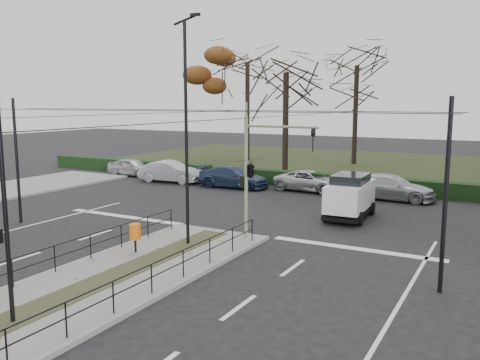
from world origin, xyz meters
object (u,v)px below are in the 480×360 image
object	(u,v)px
litter_bin	(135,232)
parked_car_fifth	(391,187)
parked_car_fourth	(311,181)
streetlamp_median_near	(2,164)
rust_tree	(248,62)
parked_car_second	(171,172)
parked_car_third	(233,177)
bare_tree_center	(357,73)
traffic_light	(252,168)
streetlamp_median_far	(187,131)
parked_car_first	(132,167)
bare_tree_near	(286,80)
white_van	(350,195)

from	to	relation	value
litter_bin	parked_car_fifth	bearing A→B (deg)	69.25
parked_car_fourth	parked_car_fifth	xyz separation A→B (m)	(5.28, -0.45, 0.08)
streetlamp_median_near	rust_tree	xyz separation A→B (m)	(-12.33, 36.67, 5.37)
parked_car_second	parked_car_third	distance (m)	5.13
streetlamp_median_near	bare_tree_center	world-z (taller)	bare_tree_center
traffic_light	streetlamp_median_near	xyz separation A→B (m)	(-1.67, -10.42, 1.19)
streetlamp_median_far	parked_car_fifth	xyz separation A→B (m)	(5.01, 14.20, -3.95)
parked_car_fourth	parked_car_first	bearing A→B (deg)	95.22
litter_bin	bare_tree_near	xyz separation A→B (m)	(-2.84, 20.80, 6.48)
streetlamp_median_far	bare_tree_center	world-z (taller)	bare_tree_center
parked_car_first	bare_tree_center	world-z (taller)	bare_tree_center
traffic_light	parked_car_third	world-z (taller)	traffic_light
streetlamp_median_near	parked_car_third	bearing A→B (deg)	104.45
litter_bin	parked_car_first	bearing A→B (deg)	130.75
streetlamp_median_near	bare_tree_near	world-z (taller)	bare_tree_near
parked_car_first	parked_car_fifth	size ratio (longest dim) A/B	0.79
traffic_light	parked_car_first	size ratio (longest dim) A/B	1.25
parked_car_third	parked_car_fifth	xyz separation A→B (m)	(10.46, 0.72, 0.03)
streetlamp_median_near	parked_car_second	size ratio (longest dim) A/B	1.74
traffic_light	parked_car_second	bearing A→B (deg)	137.98
parked_car_first	bare_tree_center	bearing A→B (deg)	-41.67
streetlamp_median_far	parked_car_second	size ratio (longest dim) A/B	1.91
streetlamp_median_near	parked_car_third	xyz separation A→B (m)	(-5.62, 21.82, -3.58)
bare_tree_center	parked_car_first	bearing A→B (deg)	-131.17
parked_car_second	white_van	world-z (taller)	white_van
streetlamp_median_near	parked_car_second	xyz separation A→B (m)	(-10.75, 21.62, -3.52)
bare_tree_center	parked_car_fifth	distance (m)	18.78
traffic_light	parked_car_first	distance (m)	21.28
parked_car_first	parked_car_second	size ratio (longest dim) A/B	0.87
parked_car_first	traffic_light	bearing A→B (deg)	-126.45
streetlamp_median_near	white_van	size ratio (longest dim) A/B	1.97
bare_tree_center	streetlamp_median_near	bearing A→B (deg)	-87.10
bare_tree_center	white_van	bearing A→B (deg)	-74.54
parked_car_third	white_van	bearing A→B (deg)	-121.71
litter_bin	parked_car_fifth	world-z (taller)	parked_car_fifth
parked_car_fifth	rust_tree	bearing A→B (deg)	51.26
parked_car_first	white_van	size ratio (longest dim) A/B	0.98
streetlamp_median_far	bare_tree_near	world-z (taller)	bare_tree_near
streetlamp_median_near	traffic_light	bearing A→B (deg)	80.91
litter_bin	streetlamp_median_far	world-z (taller)	streetlamp_median_far
litter_bin	rust_tree	distance (m)	33.39
parked_car_first	parked_car_third	xyz separation A→B (m)	(9.82, -1.01, 0.02)
parked_car_fourth	bare_tree_near	bearing A→B (deg)	45.77
streetlamp_median_far	litter_bin	bearing A→B (deg)	-119.77
parked_car_fourth	white_van	distance (m)	7.90
parked_car_third	bare_tree_near	distance (m)	8.71
streetlamp_median_far	bare_tree_near	size ratio (longest dim) A/B	0.86
parked_car_third	parked_car_first	bearing A→B (deg)	81.01
litter_bin	white_van	bearing A→B (deg)	62.11
traffic_light	bare_tree_center	xyz separation A→B (m)	(-3.61, 27.86, 5.33)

